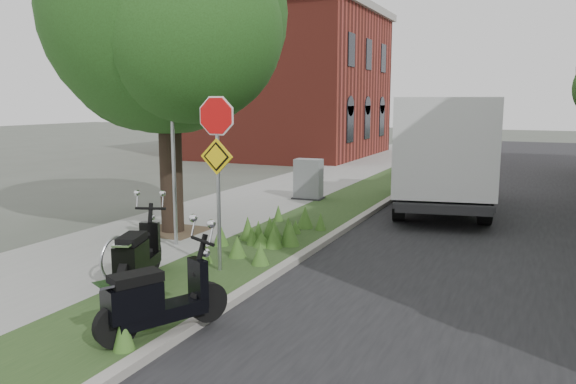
% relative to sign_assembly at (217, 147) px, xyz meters
% --- Properties ---
extents(ground, '(120.00, 120.00, 0.00)m').
position_rel_sign_assembly_xyz_m(ground, '(1.40, -0.58, -2.33)').
color(ground, '#4C5147').
rests_on(ground, ground).
extents(sidewalk_near, '(3.50, 60.00, 0.12)m').
position_rel_sign_assembly_xyz_m(sidewalk_near, '(-2.85, 9.42, -2.27)').
color(sidewalk_near, gray).
rests_on(sidewalk_near, ground).
extents(verge, '(2.00, 60.00, 0.12)m').
position_rel_sign_assembly_xyz_m(verge, '(-0.10, 9.42, -2.27)').
color(verge, '#28431C').
rests_on(verge, ground).
extents(kerb_near, '(0.20, 60.00, 0.13)m').
position_rel_sign_assembly_xyz_m(kerb_near, '(0.90, 9.42, -2.26)').
color(kerb_near, '#9E9991').
rests_on(kerb_near, ground).
extents(road, '(7.00, 60.00, 0.01)m').
position_rel_sign_assembly_xyz_m(road, '(4.40, 9.42, -2.32)').
color(road, black).
rests_on(road, ground).
extents(street_tree_main, '(6.21, 5.54, 7.66)m').
position_rel_sign_assembly_xyz_m(street_tree_main, '(-2.68, 2.28, 2.48)').
color(street_tree_main, black).
rests_on(street_tree_main, ground).
extents(bare_post, '(0.08, 0.08, 4.00)m').
position_rel_sign_assembly_xyz_m(bare_post, '(-1.80, 1.22, -0.21)').
color(bare_post, '#A5A8AD').
rests_on(bare_post, ground).
extents(bike_hoop, '(0.06, 0.78, 0.77)m').
position_rel_sign_assembly_xyz_m(bike_hoop, '(-1.30, -1.18, -1.83)').
color(bike_hoop, '#A5A8AD').
rests_on(bike_hoop, ground).
extents(sign_assembly, '(0.94, 0.08, 3.22)m').
position_rel_sign_assembly_xyz_m(sign_assembly, '(0.00, 0.00, 0.00)').
color(sign_assembly, '#A5A8AD').
rests_on(sign_assembly, ground).
extents(brick_building, '(9.40, 10.40, 8.30)m').
position_rel_sign_assembly_xyz_m(brick_building, '(-8.10, 21.42, 1.88)').
color(brick_building, maroon).
rests_on(brick_building, ground).
extents(scooter_near, '(0.79, 1.78, 0.88)m').
position_rel_sign_assembly_xyz_m(scooter_near, '(-0.83, -1.23, -1.78)').
color(scooter_near, black).
rests_on(scooter_near, ground).
extents(scooter_far, '(0.98, 1.73, 0.89)m').
position_rel_sign_assembly_xyz_m(scooter_far, '(0.71, -2.87, -1.77)').
color(scooter_far, black).
rests_on(scooter_far, ground).
extents(box_truck, '(3.45, 6.40, 2.75)m').
position_rel_sign_assembly_xyz_m(box_truck, '(2.56, 7.89, -0.54)').
color(box_truck, '#262628').
rests_on(box_truck, ground).
extents(utility_cabinet, '(0.97, 0.68, 1.24)m').
position_rel_sign_assembly_xyz_m(utility_cabinet, '(-1.40, 7.64, -1.61)').
color(utility_cabinet, '#262628').
rests_on(utility_cabinet, ground).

